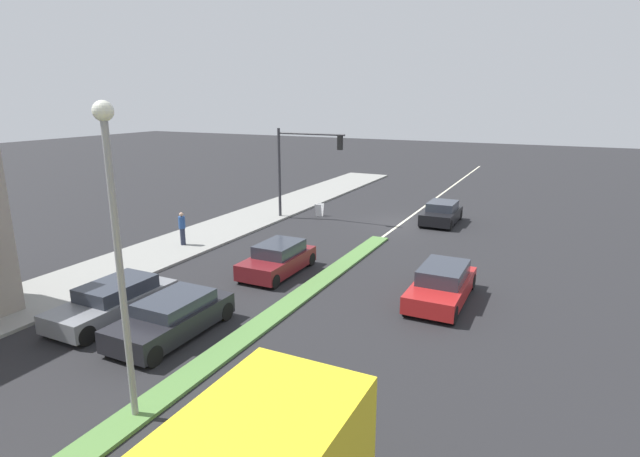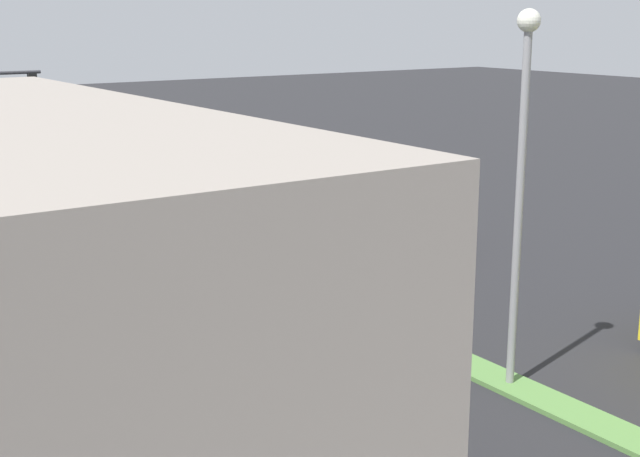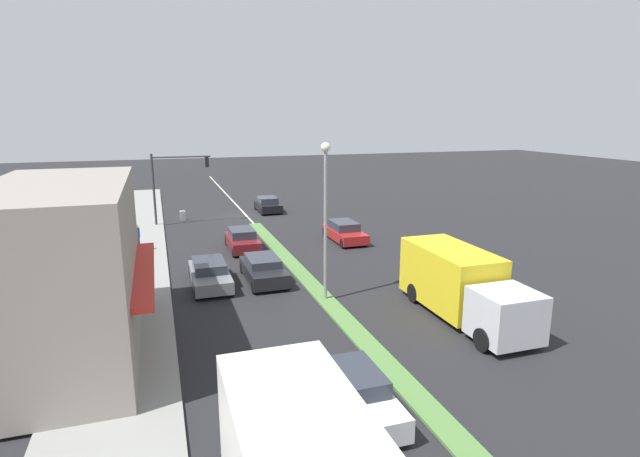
% 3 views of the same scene
% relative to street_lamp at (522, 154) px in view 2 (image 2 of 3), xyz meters
% --- Properties ---
extents(ground_plane, '(160.00, 160.00, 0.00)m').
position_rel_street_lamp_xyz_m(ground_plane, '(0.00, -3.74, -4.78)').
color(ground_plane, '#232326').
extents(sidewalk_right, '(4.00, 73.00, 0.12)m').
position_rel_street_lamp_xyz_m(sidewalk_right, '(9.00, -3.24, -4.72)').
color(sidewalk_right, gray).
rests_on(sidewalk_right, ground).
extents(lane_marking_center, '(0.16, 60.00, 0.01)m').
position_rel_street_lamp_xyz_m(lane_marking_center, '(0.00, -21.74, -4.77)').
color(lane_marking_center, beige).
rests_on(lane_marking_center, ground).
extents(street_lamp, '(0.44, 0.44, 7.37)m').
position_rel_street_lamp_xyz_m(street_lamp, '(0.00, 0.00, 0.00)').
color(street_lamp, gray).
rests_on(street_lamp, median_strip).
extents(suv_black, '(1.91, 3.81, 1.33)m').
position_rel_street_lamp_xyz_m(suv_black, '(-2.20, -22.74, -4.14)').
color(suv_black, black).
rests_on(suv_black, ground).
extents(sedan_dark, '(1.91, 4.30, 1.28)m').
position_rel_street_lamp_xyz_m(sedan_dark, '(2.20, -3.77, -4.15)').
color(sedan_dark, black).
rests_on(sedan_dark, ground).
extents(suv_grey, '(1.88, 4.55, 1.28)m').
position_rel_street_lamp_xyz_m(suv_grey, '(5.00, -3.93, -4.16)').
color(suv_grey, slate).
rests_on(suv_grey, ground).
extents(sedan_maroon, '(1.84, 4.01, 1.36)m').
position_rel_street_lamp_xyz_m(sedan_maroon, '(2.20, -10.44, -4.13)').
color(sedan_maroon, maroon).
rests_on(sedan_maroon, ground).
extents(hatchback_red, '(1.88, 4.45, 1.36)m').
position_rel_street_lamp_xyz_m(hatchback_red, '(-5.00, -10.51, -4.13)').
color(hatchback_red, '#AD1E1E').
rests_on(hatchback_red, ground).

